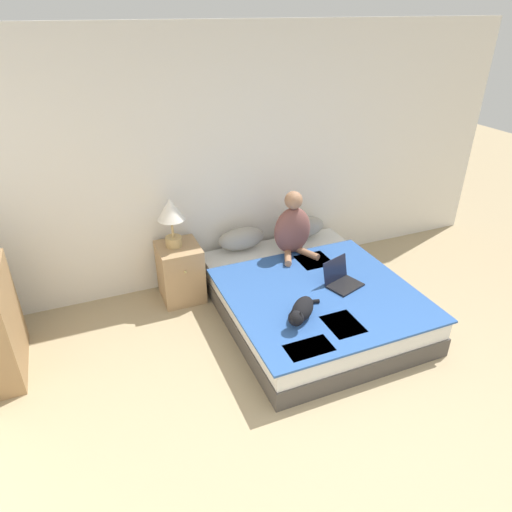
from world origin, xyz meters
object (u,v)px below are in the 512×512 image
pillow_near (241,239)px  cat_tabby (301,311)px  nightstand (180,272)px  bookshelf (0,322)px  bed (310,299)px  table_lamp (171,214)px  person_sitting (293,228)px  pillow_far (303,227)px  laptop_open (342,280)px

pillow_near → cat_tabby: bearing=-89.5°
nightstand → bookshelf: bearing=-163.2°
bed → cat_tabby: cat_tabby is taller
nightstand → table_lamp: table_lamp is taller
person_sitting → pillow_near: bearing=149.3°
person_sitting → cat_tabby: (-0.45, -1.07, -0.19)m
bed → pillow_near: pillow_near is taller
pillow_far → cat_tabby: size_ratio=1.18×
nightstand → cat_tabby: bearing=-60.5°
nightstand → table_lamp: size_ratio=1.17×
laptop_open → table_lamp: (-1.34, 0.95, 0.51)m
bed → table_lamp: 1.55m
laptop_open → bed: bearing=131.6°
pillow_far → cat_tabby: 1.53m
pillow_near → laptop_open: size_ratio=1.36×
pillow_near → person_sitting: bearing=-30.7°
laptop_open → bookshelf: bookshelf is taller
cat_tabby → laptop_open: 0.68m
bookshelf → laptop_open: bearing=-8.9°
person_sitting → bookshelf: 2.75m
pillow_far → bookshelf: bearing=-169.3°
bed → person_sitting: 0.77m
cat_tabby → table_lamp: bearing=-104.8°
pillow_near → cat_tabby: (0.01, -1.35, -0.03)m
pillow_near → person_sitting: (0.46, -0.27, 0.16)m
pillow_far → laptop_open: 1.02m
laptop_open → table_lamp: size_ratio=0.75×
pillow_far → laptop_open: size_ratio=1.36×
pillow_far → pillow_near: bearing=180.0°
bed → table_lamp: size_ratio=4.02×
pillow_far → nightstand: bearing=-176.3°
laptop_open → nightstand: bearing=126.3°
pillow_near → person_sitting: 0.56m
pillow_far → person_sitting: size_ratio=0.75×
pillow_near → bookshelf: bearing=-166.0°
pillow_far → person_sitting: 0.42m
person_sitting → nightstand: size_ratio=1.16×
pillow_near → pillow_far: size_ratio=1.00×
nightstand → bookshelf: 1.65m
bed → pillow_near: size_ratio=3.93×
pillow_near → bookshelf: (-2.27, -0.57, -0.04)m
bed → nightstand: 1.32m
pillow_near → bookshelf: bookshelf is taller
nightstand → bed: bearing=-36.3°
table_lamp → pillow_near: bearing=5.4°
bed → pillow_far: (0.37, 0.88, 0.31)m
laptop_open → nightstand: size_ratio=0.64×
pillow_far → cat_tabby: bearing=-118.1°
bookshelf → pillow_far: bearing=10.7°
pillow_far → bookshelf: (-3.00, -0.57, -0.04)m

